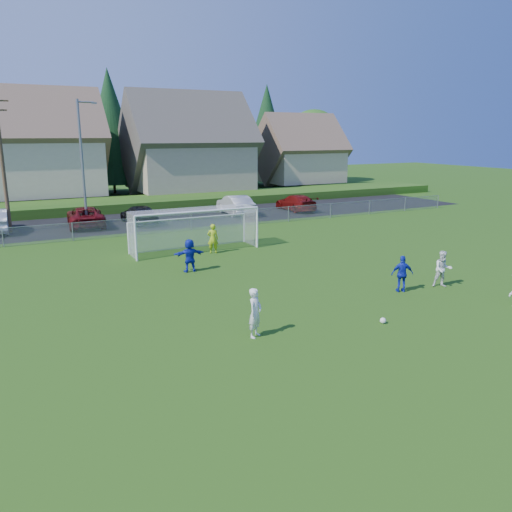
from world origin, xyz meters
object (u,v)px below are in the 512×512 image
object	(u,v)px
player_white_a	(255,313)
car_d	(139,215)
car_c	(86,217)
goalkeeper	(213,239)
soccer_goal	(193,223)
car_g	(296,203)
player_white_b	(443,269)
player_blue_a	(402,274)
player_blue_b	(190,255)
soccer_ball	(383,321)
car_f	(235,205)

from	to	relation	value
player_white_a	car_d	size ratio (longest dim) A/B	0.36
player_white_a	car_c	xyz separation A→B (m)	(-1.79, 24.09, -0.11)
goalkeeper	soccer_goal	xyz separation A→B (m)	(-0.72, 1.22, 0.77)
soccer_goal	car_g	bearing A→B (deg)	38.18
player_white_a	car_g	bearing A→B (deg)	18.46
player_white_a	player_white_b	bearing A→B (deg)	-30.29
player_white_a	car_c	bearing A→B (deg)	56.91
player_blue_a	player_blue_b	bearing A→B (deg)	-19.83
player_blue_b	goalkeeper	world-z (taller)	goalkeeper
goalkeeper	car_g	bearing A→B (deg)	-120.13
player_white_b	soccer_ball	bearing A→B (deg)	-128.97
player_white_a	car_g	size ratio (longest dim) A/B	0.35
player_white_b	car_g	bearing A→B (deg)	102.70
player_blue_b	car_f	distance (m)	18.13
player_blue_a	car_f	bearing A→B (deg)	-70.35
soccer_ball	car_g	distance (m)	27.38
soccer_ball	car_d	xyz separation A→B (m)	(-2.63, 24.47, 0.58)
player_white_b	car_d	world-z (taller)	player_white_b
player_white_b	car_g	xyz separation A→B (m)	(6.16, 22.56, -0.11)
goalkeeper	car_c	distance (m)	13.20
player_white_a	car_f	size ratio (longest dim) A/B	0.34
player_white_a	car_d	xyz separation A→B (m)	(2.03, 23.44, -0.16)
car_f	soccer_goal	distance (m)	13.52
player_blue_a	car_c	xyz separation A→B (m)	(-9.70, 22.57, -0.06)
player_blue_b	car_g	size ratio (longest dim) A/B	0.34
soccer_ball	player_blue_b	xyz separation A→B (m)	(-3.83, 9.83, 0.72)
player_white_b	car_c	distance (m)	25.72
car_f	car_g	world-z (taller)	car_f
car_f	car_g	bearing A→B (deg)	179.90
car_c	car_g	world-z (taller)	car_c
soccer_ball	player_blue_a	distance (m)	4.19
soccer_ball	car_c	bearing A→B (deg)	104.41
soccer_ball	player_blue_b	world-z (taller)	player_blue_b
player_blue_b	car_f	world-z (taller)	player_blue_b
player_white_b	car_c	bearing A→B (deg)	145.29
car_c	soccer_goal	world-z (taller)	soccer_goal
player_blue_b	soccer_goal	size ratio (longest dim) A/B	0.22
soccer_ball	soccer_goal	world-z (taller)	soccer_goal
car_c	car_g	size ratio (longest dim) A/B	1.09
player_white_b	player_blue_b	bearing A→B (deg)	168.51
player_white_b	car_f	xyz separation A→B (m)	(0.40, 22.95, 0.00)
car_f	player_blue_a	bearing A→B (deg)	87.45
car_c	car_d	world-z (taller)	car_c
player_white_b	car_g	distance (m)	23.39
soccer_ball	player_white_a	world-z (taller)	player_white_a
soccer_ball	goalkeeper	world-z (taller)	goalkeeper
goalkeeper	car_f	xyz separation A→B (m)	(7.05, 12.25, -0.03)
car_d	car_f	distance (m)	8.42
car_f	car_g	xyz separation A→B (m)	(5.76, -0.39, -0.12)
player_blue_b	soccer_goal	distance (m)	4.79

